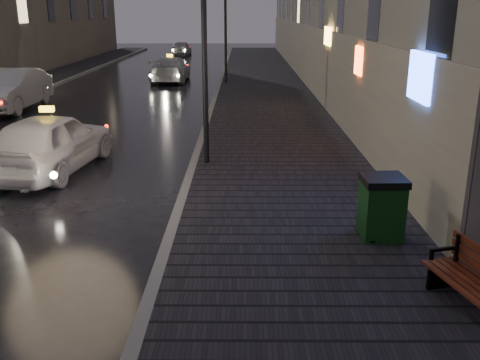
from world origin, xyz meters
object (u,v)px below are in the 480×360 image
object	(u,v)px
lamp_near	(204,31)
taxi_near	(50,142)
bench	(479,283)
car_far	(181,48)
lamp_far	(225,19)
trash_bin	(382,207)
car_left_mid	(11,90)
taxi_mid	(170,69)

from	to	relation	value
lamp_near	taxi_near	bearing A→B (deg)	-174.73
bench	car_far	size ratio (longest dim) A/B	0.45
lamp_far	taxi_near	size ratio (longest dim) A/B	1.16
lamp_far	taxi_near	xyz separation A→B (m)	(-3.95, -16.36, -2.71)
lamp_far	taxi_near	distance (m)	17.05
lamp_far	trash_bin	size ratio (longest dim) A/B	4.74
lamp_near	taxi_near	world-z (taller)	lamp_near
car_left_mid	taxi_near	bearing A→B (deg)	-61.48
bench	car_left_mid	bearing A→B (deg)	114.22
trash_bin	car_left_mid	bearing A→B (deg)	129.94
taxi_mid	car_left_mid	bearing A→B (deg)	59.23
lamp_far	taxi_near	bearing A→B (deg)	-103.55
lamp_near	taxi_near	xyz separation A→B (m)	(-3.95, -0.36, -2.71)
trash_bin	taxi_mid	distance (m)	23.46
car_left_mid	taxi_mid	xyz separation A→B (m)	(5.39, 9.13, -0.11)
car_far	taxi_near	bearing A→B (deg)	92.54
taxi_near	car_left_mid	size ratio (longest dim) A/B	0.92
bench	taxi_mid	xyz separation A→B (m)	(-7.33, 24.95, 0.14)
lamp_far	taxi_mid	xyz separation A→B (m)	(-3.26, 1.68, -2.78)
lamp_far	taxi_mid	bearing A→B (deg)	152.71
lamp_near	bench	size ratio (longest dim) A/B	3.08
trash_bin	taxi_mid	world-z (taller)	taxi_mid
taxi_near	bench	bearing A→B (deg)	146.76
lamp_near	taxi_mid	bearing A→B (deg)	100.46
car_left_mid	lamp_far	bearing A→B (deg)	41.43
lamp_near	car_left_mid	size ratio (longest dim) A/B	1.06
bench	trash_bin	world-z (taller)	trash_bin
taxi_mid	car_far	world-z (taller)	taxi_mid
car_left_mid	taxi_mid	world-z (taller)	car_left_mid
car_left_mid	taxi_mid	size ratio (longest dim) A/B	1.02
taxi_mid	car_far	xyz separation A→B (m)	(-1.39, 18.11, -0.06)
taxi_mid	trash_bin	bearing A→B (deg)	106.22
taxi_near	car_far	distance (m)	36.16
lamp_near	lamp_far	distance (m)	16.00
lamp_near	trash_bin	bearing A→B (deg)	-54.91
lamp_far	taxi_mid	size ratio (longest dim) A/B	1.09
bench	car_far	world-z (taller)	car_far
lamp_far	trash_bin	xyz separation A→B (m)	(3.38, -20.81, -2.77)
taxi_near	car_far	world-z (taller)	taxi_near
bench	car_left_mid	xyz separation A→B (m)	(-12.71, 15.82, 0.25)
lamp_far	lamp_near	bearing A→B (deg)	-90.00
car_left_mid	lamp_near	bearing A→B (deg)	-43.97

